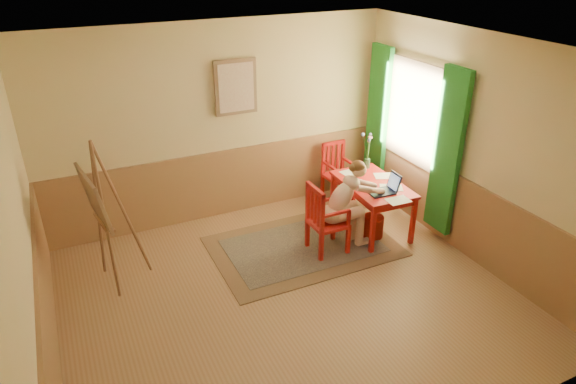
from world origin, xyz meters
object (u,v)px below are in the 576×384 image
figure (346,202)px  easel (98,203)px  chair_left (325,219)px  laptop (385,189)px  table (372,189)px  chair_back (337,172)px

figure → easel: bearing=170.6°
chair_left → laptop: bearing=-4.2°
table → easel: easel is taller
table → laptop: size_ratio=3.02×
chair_left → chair_back: 1.59m
figure → laptop: bearing=-6.8°
table → chair_left: (-0.87, -0.24, -0.15)m
table → easel: bearing=175.9°
table → figure: bearing=-157.4°
chair_back → laptop: bearing=-93.1°
easel → figure: bearing=-9.4°
chair_left → laptop: 0.91m
chair_back → easel: size_ratio=0.50×
chair_left → figure: figure is taller
table → chair_left: bearing=-164.9°
chair_back → figure: bearing=-116.0°
chair_left → easel: easel is taller
table → figure: figure is taller
chair_left → easel: size_ratio=0.53×
chair_back → figure: figure is taller
table → chair_back: 1.06m
chair_left → chair_back: (0.94, 1.28, -0.03)m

